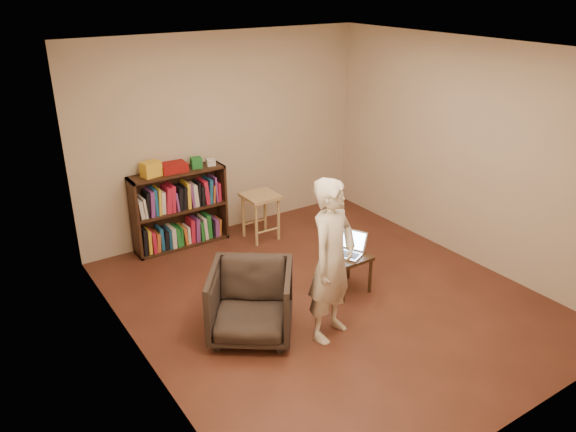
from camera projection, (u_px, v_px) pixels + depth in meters
floor at (327, 298)px, 6.06m from camera, size 4.50×4.50×0.00m
ceiling at (335, 49)px, 5.02m from camera, size 4.50×4.50×0.00m
wall_back at (225, 135)px, 7.26m from camera, size 4.00×0.00×4.00m
wall_left at (134, 233)px, 4.52m from camera, size 0.00×4.50×4.50m
wall_right at (467, 153)px, 6.56m from camera, size 0.00×4.50×4.50m
bookshelf at (180, 213)px, 7.09m from camera, size 1.20×0.30×1.00m
box_yellow at (151, 169)px, 6.66m from camera, size 0.24×0.20×0.18m
red_cloth at (173, 167)px, 6.84m from camera, size 0.33×0.25×0.11m
box_green at (196, 163)px, 6.97m from camera, size 0.15×0.15×0.13m
box_white at (211, 162)px, 7.06m from camera, size 0.12×0.12×0.08m
stool at (261, 203)px, 7.25m from camera, size 0.42×0.42×0.61m
armchair at (251, 302)px, 5.32m from camera, size 1.08×1.08×0.71m
side_table at (347, 261)px, 6.09m from camera, size 0.42×0.42×0.43m
laptop at (349, 248)px, 6.08m from camera, size 0.43×0.43×0.22m
person at (332, 261)px, 5.15m from camera, size 0.68×0.57×1.60m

